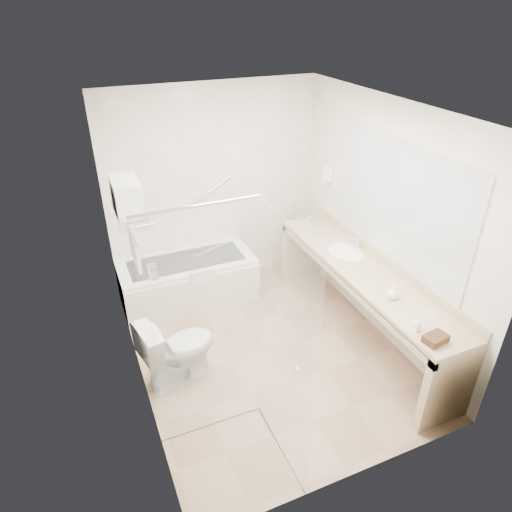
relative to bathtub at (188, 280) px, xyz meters
name	(u,v)px	position (x,y,z in m)	size (l,w,h in m)	color
floor	(267,350)	(0.50, -1.24, -0.28)	(3.20, 3.20, 0.00)	tan
ceiling	(271,110)	(0.50, -1.24, 2.22)	(2.60, 3.20, 0.10)	white
wall_back	(214,189)	(0.50, 0.36, 0.97)	(2.60, 0.10, 2.50)	white
wall_front	(370,356)	(0.50, -2.84, 0.97)	(2.60, 0.10, 2.50)	white
wall_left	(127,277)	(-0.80, -1.24, 0.97)	(0.10, 3.20, 2.50)	white
wall_right	(383,224)	(1.80, -1.24, 0.97)	(0.10, 3.20, 2.50)	white
bathtub	(188,280)	(0.00, 0.00, 0.00)	(1.60, 0.73, 0.59)	white
grab_bar_short	(139,226)	(-0.45, 0.32, 0.67)	(0.03, 0.03, 0.40)	silver
grab_bar_long	(211,191)	(0.45, 0.32, 0.97)	(0.03, 0.03, 0.60)	silver
shower_enclosure	(243,340)	(-0.13, -2.16, 0.79)	(0.96, 0.91, 2.11)	silver
towel_shelf	(128,204)	(-0.67, -0.89, 1.48)	(0.24, 0.55, 0.81)	silver
vanity_counter	(362,286)	(1.52, -1.39, 0.36)	(0.55, 2.70, 0.95)	tan
sink	(346,253)	(1.55, -0.99, 0.54)	(0.40, 0.52, 0.14)	white
faucet	(358,242)	(1.70, -0.99, 0.65)	(0.03, 0.03, 0.14)	silver
mirror	(396,202)	(1.79, -1.39, 1.27)	(0.02, 2.00, 1.20)	silver
hairdryer_unit	(328,174)	(1.75, -0.19, 1.17)	(0.08, 0.10, 0.18)	white
toilet	(178,349)	(-0.45, -1.27, 0.08)	(0.41, 0.74, 0.72)	white
amenity_basket	(435,339)	(1.39, -2.56, 0.61)	(0.19, 0.13, 0.06)	#422A17
soap_bottle_a	(416,327)	(1.35, -2.38, 0.60)	(0.06, 0.13, 0.06)	white
soap_bottle_b	(393,294)	(1.46, -1.92, 0.63)	(0.10, 0.13, 0.10)	white
water_bottle_left	(303,216)	(1.47, -0.14, 0.65)	(0.05, 0.05, 0.17)	silver
water_bottle_mid	(310,220)	(1.47, -0.32, 0.68)	(0.07, 0.07, 0.22)	silver
water_bottle_right	(311,228)	(1.38, -0.52, 0.67)	(0.07, 0.07, 0.22)	silver
drinking_glass_near	(346,257)	(1.43, -1.17, 0.62)	(0.08, 0.08, 0.10)	silver
drinking_glass_far	(321,231)	(1.50, -0.53, 0.62)	(0.07, 0.07, 0.09)	silver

